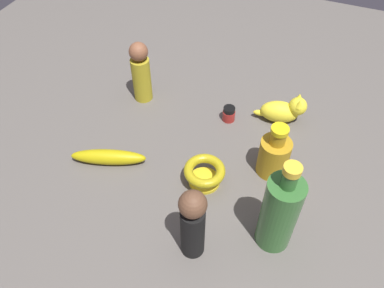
# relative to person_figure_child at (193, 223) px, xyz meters

# --- Properties ---
(ground) EXTENTS (2.00, 2.00, 0.00)m
(ground) POSITION_rel_person_figure_child_xyz_m (0.10, -0.24, -0.10)
(ground) COLOR #5B5651
(person_figure_child) EXTENTS (0.06, 0.06, 0.20)m
(person_figure_child) POSITION_rel_person_figure_child_xyz_m (0.00, 0.00, 0.00)
(person_figure_child) COLOR black
(person_figure_child) RESTS_ON ground
(nail_polish_jar) EXTENTS (0.04, 0.04, 0.04)m
(nail_polish_jar) POSITION_rel_person_figure_child_xyz_m (0.06, -0.41, -0.08)
(nail_polish_jar) COLOR #A72521
(nail_polish_jar) RESTS_ON ground
(bowl) EXTENTS (0.10, 0.10, 0.06)m
(bowl) POSITION_rel_person_figure_child_xyz_m (0.04, -0.18, -0.07)
(bowl) COLOR yellow
(bowl) RESTS_ON ground
(person_figure_adult) EXTENTS (0.07, 0.07, 0.19)m
(person_figure_adult) POSITION_rel_person_figure_child_xyz_m (0.33, -0.41, -0.01)
(person_figure_adult) COLOR gold
(person_figure_adult) RESTS_ON ground
(bottle_tall) EXTENTS (0.08, 0.08, 0.25)m
(bottle_tall) POSITION_rel_person_figure_child_xyz_m (-0.15, -0.09, -0.00)
(bottle_tall) COLOR #346A2F
(bottle_tall) RESTS_ON ground
(banana) EXTENTS (0.20, 0.10, 0.04)m
(banana) POSITION_rel_person_figure_child_xyz_m (0.29, -0.14, -0.08)
(banana) COLOR #BDAA0F
(banana) RESTS_ON ground
(cat_figurine) EXTENTS (0.14, 0.08, 0.09)m
(cat_figurine) POSITION_rel_person_figure_child_xyz_m (-0.09, -0.47, -0.06)
(cat_figurine) COLOR yellow
(cat_figurine) RESTS_ON ground
(bottle_short) EXTENTS (0.08, 0.08, 0.15)m
(bottle_short) POSITION_rel_person_figure_child_xyz_m (-0.10, -0.28, -0.04)
(bottle_short) COLOR #B6881A
(bottle_short) RESTS_ON ground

